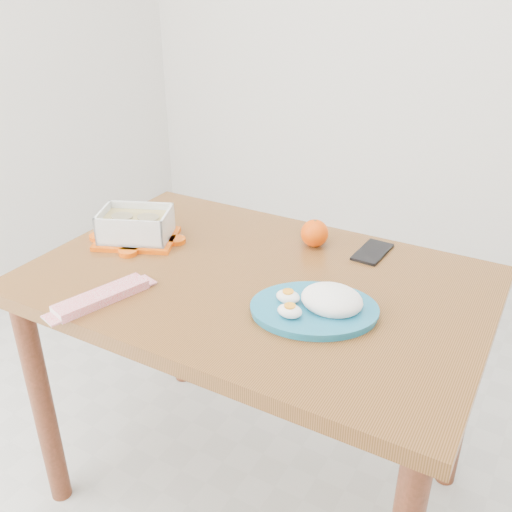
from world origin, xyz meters
The scene contains 7 objects.
ground centered at (0.00, 0.00, 0.00)m, with size 3.50×3.50×0.00m, color #B7B7B2.
dining_table centered at (-0.05, -0.03, 0.64)m, with size 1.15×0.78×0.75m.
food_container centered at (-0.45, -0.01, 0.80)m, with size 0.27×0.24×0.09m.
orange_fruit centered at (0.00, 0.21, 0.79)m, with size 0.08×0.08×0.08m, color #FF3C05.
rice_plate centered at (0.16, -0.10, 0.78)m, with size 0.38×0.38×0.08m.
candy_bar centered at (-0.31, -0.31, 0.76)m, with size 0.23×0.06×0.02m, color red.
smartphone centered at (0.16, 0.25, 0.75)m, with size 0.07×0.14×0.01m, color black.
Camera 1 is at (0.58, -1.11, 1.46)m, focal length 40.00 mm.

